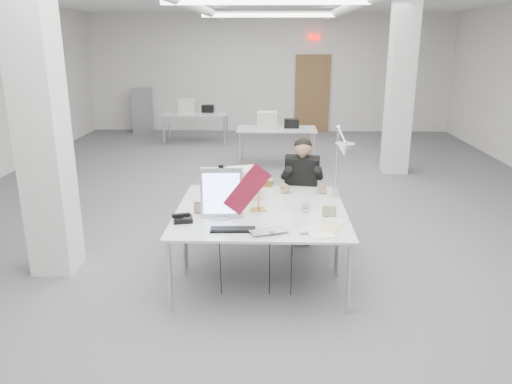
% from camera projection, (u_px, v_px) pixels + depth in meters
% --- Properties ---
extents(room_shell, '(10.04, 14.04, 3.24)m').
position_uv_depth(room_shell, '(267.00, 98.00, 7.15)').
color(room_shell, '#5B5B5E').
rests_on(room_shell, ground).
extents(desk_main, '(1.80, 0.90, 0.02)m').
position_uv_depth(desk_main, '(260.00, 225.00, 4.91)').
color(desk_main, silver).
rests_on(desk_main, room_shell).
extents(desk_second, '(1.80, 0.90, 0.02)m').
position_uv_depth(desk_second, '(262.00, 197.00, 5.77)').
color(desk_second, silver).
rests_on(desk_second, room_shell).
extents(bg_desk_a, '(1.60, 0.80, 0.02)m').
position_uv_depth(bg_desk_a, '(277.00, 129.00, 10.16)').
color(bg_desk_a, silver).
rests_on(bg_desk_a, room_shell).
extents(bg_desk_b, '(1.60, 0.80, 0.02)m').
position_uv_depth(bg_desk_b, '(195.00, 113.00, 12.33)').
color(bg_desk_b, silver).
rests_on(bg_desk_b, room_shell).
extents(filing_cabinet, '(0.45, 0.55, 1.20)m').
position_uv_depth(filing_cabinet, '(143.00, 111.00, 13.81)').
color(filing_cabinet, gray).
rests_on(filing_cabinet, room_shell).
extents(office_chair, '(0.56, 0.56, 0.99)m').
position_uv_depth(office_chair, '(301.00, 203.00, 6.38)').
color(office_chair, black).
rests_on(office_chair, room_shell).
extents(seated_person, '(0.60, 0.70, 0.94)m').
position_uv_depth(seated_person, '(302.00, 173.00, 6.22)').
color(seated_person, black).
rests_on(seated_person, office_chair).
extents(monitor, '(0.43, 0.06, 0.52)m').
position_uv_depth(monitor, '(222.00, 193.00, 5.01)').
color(monitor, silver).
rests_on(monitor, desk_main).
extents(pennant, '(0.48, 0.13, 0.53)m').
position_uv_depth(pennant, '(247.00, 189.00, 4.96)').
color(pennant, maroon).
rests_on(pennant, monitor).
extents(keyboard, '(0.44, 0.16, 0.02)m').
position_uv_depth(keyboard, '(233.00, 230.00, 4.74)').
color(keyboard, black).
rests_on(keyboard, desk_main).
extents(laptop, '(0.43, 0.36, 0.03)m').
position_uv_depth(laptop, '(272.00, 234.00, 4.63)').
color(laptop, silver).
rests_on(laptop, desk_main).
extents(mouse, '(0.10, 0.08, 0.04)m').
position_uv_depth(mouse, '(304.00, 232.00, 4.66)').
color(mouse, silver).
rests_on(mouse, desk_main).
extents(bankers_lamp, '(0.34, 0.16, 0.37)m').
position_uv_depth(bankers_lamp, '(258.00, 193.00, 5.26)').
color(bankers_lamp, gold).
rests_on(bankers_lamp, desk_main).
extents(desk_phone, '(0.22, 0.20, 0.05)m').
position_uv_depth(desk_phone, '(183.00, 219.00, 4.97)').
color(desk_phone, black).
rests_on(desk_phone, desk_main).
extents(picture_frame_left, '(0.15, 0.04, 0.12)m').
position_uv_depth(picture_frame_left, '(201.00, 208.00, 5.20)').
color(picture_frame_left, '#9B6F42').
rests_on(picture_frame_left, desk_main).
extents(picture_frame_right, '(0.15, 0.07, 0.11)m').
position_uv_depth(picture_frame_right, '(329.00, 212.00, 5.10)').
color(picture_frame_right, tan).
rests_on(picture_frame_right, desk_main).
extents(desk_clock, '(0.10, 0.05, 0.09)m').
position_uv_depth(desk_clock, '(306.00, 207.00, 5.24)').
color(desk_clock, '#A2A3A7').
rests_on(desk_clock, desk_main).
extents(paper_stack_a, '(0.31, 0.37, 0.01)m').
position_uv_depth(paper_stack_a, '(319.00, 232.00, 4.69)').
color(paper_stack_a, white).
rests_on(paper_stack_a, desk_main).
extents(paper_stack_b, '(0.27, 0.30, 0.01)m').
position_uv_depth(paper_stack_b, '(330.00, 228.00, 4.79)').
color(paper_stack_b, '#F1D590').
rests_on(paper_stack_b, desk_main).
extents(paper_stack_c, '(0.25, 0.24, 0.01)m').
position_uv_depth(paper_stack_c, '(336.00, 220.00, 5.00)').
color(paper_stack_c, white).
rests_on(paper_stack_c, desk_main).
extents(beige_monitor, '(0.43, 0.42, 0.33)m').
position_uv_depth(beige_monitor, '(245.00, 183.00, 5.71)').
color(beige_monitor, beige).
rests_on(beige_monitor, desk_second).
extents(architect_lamp, '(0.52, 0.77, 0.93)m').
position_uv_depth(architect_lamp, '(340.00, 162.00, 5.41)').
color(architect_lamp, '#BABBBF').
rests_on(architect_lamp, desk_second).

